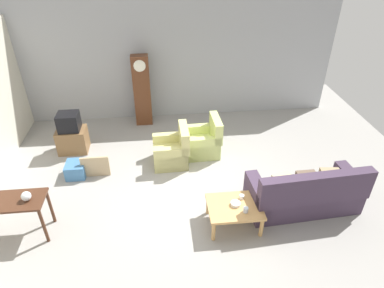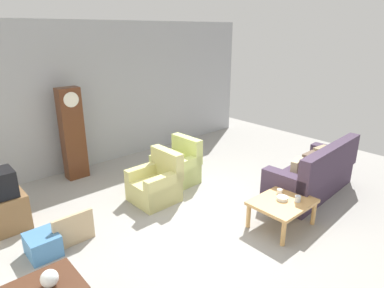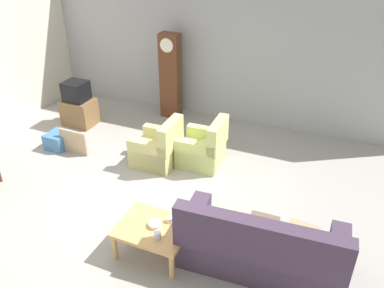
{
  "view_description": "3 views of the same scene",
  "coord_description": "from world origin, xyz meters",
  "px_view_note": "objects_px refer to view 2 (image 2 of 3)",
  "views": [
    {
      "loc": [
        -0.59,
        -5.16,
        4.6
      ],
      "look_at": [
        0.01,
        0.5,
        0.91
      ],
      "focal_mm": 31.31,
      "sensor_mm": 36.0,
      "label": 1
    },
    {
      "loc": [
        -3.53,
        -3.42,
        3.01
      ],
      "look_at": [
        0.22,
        0.82,
        1.05
      ],
      "focal_mm": 31.12,
      "sensor_mm": 36.0,
      "label": 2
    },
    {
      "loc": [
        2.68,
        -4.35,
        4.04
      ],
      "look_at": [
        0.5,
        0.74,
        0.83
      ],
      "focal_mm": 36.74,
      "sensor_mm": 36.0,
      "label": 3
    }
  ],
  "objects_px": {
    "bowl_white_stacked": "(282,198)",
    "storage_box_blue": "(43,245)",
    "armchair_olive_near": "(156,185)",
    "cup_blue_rimmed": "(298,199)",
    "framed_picture_leaning": "(74,230)",
    "cup_white_porcelain": "(280,191)",
    "grandfather_clock": "(72,134)",
    "tv_stand_cabinet": "(3,214)",
    "coffee_table_wood": "(282,204)",
    "armchair_olive_far": "(177,168)",
    "glass_dome_cloche": "(49,278)",
    "couch_floral": "(313,176)"
  },
  "relations": [
    {
      "from": "bowl_white_stacked",
      "to": "storage_box_blue",
      "type": "bearing_deg",
      "value": 150.74
    },
    {
      "from": "armchair_olive_near",
      "to": "cup_blue_rimmed",
      "type": "height_order",
      "value": "armchair_olive_near"
    },
    {
      "from": "armchair_olive_near",
      "to": "framed_picture_leaning",
      "type": "distance_m",
      "value": 1.72
    },
    {
      "from": "framed_picture_leaning",
      "to": "cup_white_porcelain",
      "type": "relative_size",
      "value": 6.69
    },
    {
      "from": "armchair_olive_near",
      "to": "grandfather_clock",
      "type": "xyz_separation_m",
      "value": [
        -0.67,
        1.96,
        0.66
      ]
    },
    {
      "from": "grandfather_clock",
      "to": "cup_blue_rimmed",
      "type": "xyz_separation_m",
      "value": [
        1.82,
        -4.17,
        -0.47
      ]
    },
    {
      "from": "armchair_olive_near",
      "to": "tv_stand_cabinet",
      "type": "distance_m",
      "value": 2.48
    },
    {
      "from": "armchair_olive_near",
      "to": "grandfather_clock",
      "type": "height_order",
      "value": "grandfather_clock"
    },
    {
      "from": "storage_box_blue",
      "to": "cup_white_porcelain",
      "type": "height_order",
      "value": "cup_white_porcelain"
    },
    {
      "from": "tv_stand_cabinet",
      "to": "framed_picture_leaning",
      "type": "distance_m",
      "value": 1.27
    },
    {
      "from": "framed_picture_leaning",
      "to": "storage_box_blue",
      "type": "height_order",
      "value": "framed_picture_leaning"
    },
    {
      "from": "coffee_table_wood",
      "to": "bowl_white_stacked",
      "type": "distance_m",
      "value": 0.1
    },
    {
      "from": "cup_white_porcelain",
      "to": "cup_blue_rimmed",
      "type": "distance_m",
      "value": 0.34
    },
    {
      "from": "armchair_olive_near",
      "to": "bowl_white_stacked",
      "type": "bearing_deg",
      "value": -63.26
    },
    {
      "from": "armchair_olive_far",
      "to": "bowl_white_stacked",
      "type": "xyz_separation_m",
      "value": [
        0.24,
        -2.35,
        0.17
      ]
    },
    {
      "from": "storage_box_blue",
      "to": "cup_white_porcelain",
      "type": "bearing_deg",
      "value": -26.02
    },
    {
      "from": "framed_picture_leaning",
      "to": "glass_dome_cloche",
      "type": "bearing_deg",
      "value": -117.58
    },
    {
      "from": "cup_blue_rimmed",
      "to": "bowl_white_stacked",
      "type": "relative_size",
      "value": 0.54
    },
    {
      "from": "cup_blue_rimmed",
      "to": "glass_dome_cloche",
      "type": "bearing_deg",
      "value": 174.94
    },
    {
      "from": "tv_stand_cabinet",
      "to": "coffee_table_wood",
      "type": "bearing_deg",
      "value": -39.8
    },
    {
      "from": "armchair_olive_near",
      "to": "framed_picture_leaning",
      "type": "relative_size",
      "value": 1.53
    },
    {
      "from": "couch_floral",
      "to": "tv_stand_cabinet",
      "type": "xyz_separation_m",
      "value": [
        -4.77,
        2.53,
        -0.06
      ]
    },
    {
      "from": "couch_floral",
      "to": "cup_blue_rimmed",
      "type": "xyz_separation_m",
      "value": [
        -1.26,
        -0.43,
        0.14
      ]
    },
    {
      "from": "tv_stand_cabinet",
      "to": "grandfather_clock",
      "type": "bearing_deg",
      "value": 35.39
    },
    {
      "from": "grandfather_clock",
      "to": "glass_dome_cloche",
      "type": "bearing_deg",
      "value": -115.54
    },
    {
      "from": "coffee_table_wood",
      "to": "grandfather_clock",
      "type": "xyz_separation_m",
      "value": [
        -1.67,
        4.0,
        0.58
      ]
    },
    {
      "from": "framed_picture_leaning",
      "to": "cup_blue_rimmed",
      "type": "bearing_deg",
      "value": -33.64
    },
    {
      "from": "tv_stand_cabinet",
      "to": "cup_blue_rimmed",
      "type": "xyz_separation_m",
      "value": [
        3.51,
        -2.97,
        0.2
      ]
    },
    {
      "from": "framed_picture_leaning",
      "to": "cup_white_porcelain",
      "type": "height_order",
      "value": "cup_white_porcelain"
    },
    {
      "from": "storage_box_blue",
      "to": "glass_dome_cloche",
      "type": "height_order",
      "value": "glass_dome_cloche"
    },
    {
      "from": "glass_dome_cloche",
      "to": "cup_blue_rimmed",
      "type": "xyz_separation_m",
      "value": [
        3.66,
        -0.32,
        -0.37
      ]
    },
    {
      "from": "coffee_table_wood",
      "to": "glass_dome_cloche",
      "type": "distance_m",
      "value": 3.54
    },
    {
      "from": "couch_floral",
      "to": "coffee_table_wood",
      "type": "bearing_deg",
      "value": -169.34
    },
    {
      "from": "couch_floral",
      "to": "tv_stand_cabinet",
      "type": "bearing_deg",
      "value": 152.01
    },
    {
      "from": "armchair_olive_far",
      "to": "framed_picture_leaning",
      "type": "xyz_separation_m",
      "value": [
        -2.47,
        -0.65,
        -0.06
      ]
    },
    {
      "from": "grandfather_clock",
      "to": "storage_box_blue",
      "type": "height_order",
      "value": "grandfather_clock"
    },
    {
      "from": "storage_box_blue",
      "to": "cup_blue_rimmed",
      "type": "height_order",
      "value": "cup_blue_rimmed"
    },
    {
      "from": "armchair_olive_far",
      "to": "framed_picture_leaning",
      "type": "height_order",
      "value": "armchair_olive_far"
    },
    {
      "from": "tv_stand_cabinet",
      "to": "storage_box_blue",
      "type": "height_order",
      "value": "tv_stand_cabinet"
    },
    {
      "from": "storage_box_blue",
      "to": "bowl_white_stacked",
      "type": "distance_m",
      "value": 3.62
    },
    {
      "from": "glass_dome_cloche",
      "to": "cup_blue_rimmed",
      "type": "relative_size",
      "value": 1.68
    },
    {
      "from": "tv_stand_cabinet",
      "to": "bowl_white_stacked",
      "type": "xyz_separation_m",
      "value": [
        3.38,
        -2.78,
        0.18
      ]
    },
    {
      "from": "cup_white_porcelain",
      "to": "bowl_white_stacked",
      "type": "xyz_separation_m",
      "value": [
        -0.15,
        -0.15,
        -0.01
      ]
    },
    {
      "from": "storage_box_blue",
      "to": "cup_white_porcelain",
      "type": "distance_m",
      "value": 3.67
    },
    {
      "from": "armchair_olive_far",
      "to": "framed_picture_leaning",
      "type": "bearing_deg",
      "value": -165.34
    },
    {
      "from": "bowl_white_stacked",
      "to": "couch_floral",
      "type": "bearing_deg",
      "value": 9.99
    },
    {
      "from": "storage_box_blue",
      "to": "glass_dome_cloche",
      "type": "distance_m",
      "value": 1.81
    },
    {
      "from": "tv_stand_cabinet",
      "to": "cup_white_porcelain",
      "type": "xyz_separation_m",
      "value": [
        3.53,
        -2.62,
        0.19
      ]
    },
    {
      "from": "couch_floral",
      "to": "bowl_white_stacked",
      "type": "height_order",
      "value": "couch_floral"
    },
    {
      "from": "armchair_olive_far",
      "to": "cup_white_porcelain",
      "type": "bearing_deg",
      "value": -80.03
    }
  ]
}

